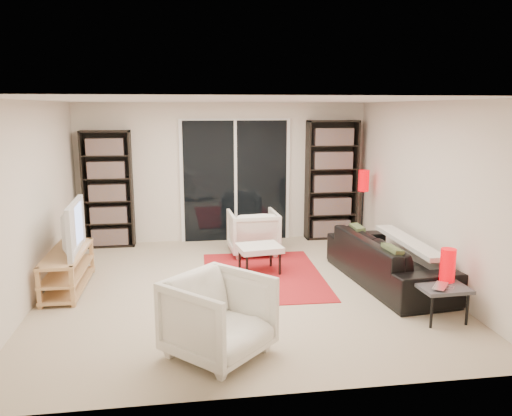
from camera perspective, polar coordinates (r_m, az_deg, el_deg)
The scene contains 20 objects.
floor at distance 6.60m, azimuth -1.80°, elevation -9.12°, with size 5.00×5.00×0.00m, color #B8AA90.
wall_back at distance 8.74m, azimuth -3.71°, elevation 4.05°, with size 5.00×0.02×2.40m, color silver.
wall_front at distance 3.87m, azimuth 2.30°, elevation -5.29°, with size 5.00×0.02×2.40m, color silver.
wall_left at distance 6.50m, azimuth -24.34°, elevation 0.53°, with size 0.02×5.00×2.40m, color silver.
wall_right at distance 7.01m, azimuth 18.91°, elevation 1.65°, with size 0.02×5.00×2.40m, color silver.
ceiling at distance 6.18m, azimuth -1.94°, elevation 12.21°, with size 5.00×5.00×0.02m, color white.
sliding_door at distance 8.74m, azimuth -2.36°, elevation 3.08°, with size 1.92×0.08×2.16m.
bookshelf_left at distance 8.67m, azimuth -16.56°, elevation 2.05°, with size 0.80×0.30×1.95m.
bookshelf_right at distance 8.95m, azimuth 8.63°, elevation 3.15°, with size 0.90×0.30×2.10m.
tv_stand at distance 6.92m, azimuth -20.71°, elevation -6.57°, with size 0.44×1.36×0.50m.
tv at distance 6.77m, azimuth -20.88°, elevation -2.06°, with size 1.12×0.15×0.65m, color black.
rug at distance 7.05m, azimuth 0.80°, elevation -7.70°, with size 1.62×2.20×0.01m, color red.
sofa at distance 6.92m, azimuth 14.85°, elevation -5.74°, with size 2.18×0.85×0.64m, color black.
armchair_back at distance 8.00m, azimuth -0.33°, elevation -2.78°, with size 0.75×0.78×0.71m, color white.
armchair_front at distance 4.79m, azimuth -4.27°, elevation -12.31°, with size 0.83×0.85×0.77m, color white.
ottoman at distance 7.08m, azimuth 0.39°, elevation -4.71°, with size 0.66×0.57×0.40m.
side_table at distance 5.93m, azimuth 20.31°, elevation -8.57°, with size 0.54×0.54×0.40m.
laptop at distance 5.80m, azimuth 20.76°, elevation -8.47°, with size 0.31×0.20×0.02m, color silver.
table_lamp at distance 5.99m, azimuth 21.06°, elevation -6.10°, with size 0.17×0.17×0.37m, color #D00007.
floor_lamp at distance 8.52m, azimuth 12.17°, elevation 2.13°, with size 0.20×0.20×1.30m.
Camera 1 is at (-0.68, -6.14, 2.31)m, focal length 35.00 mm.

